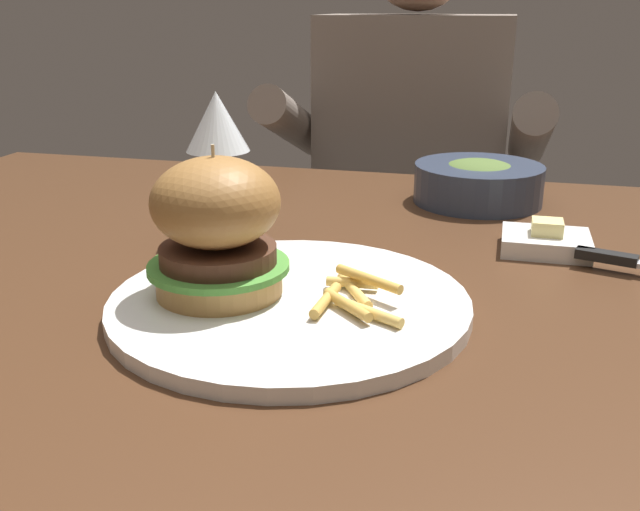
% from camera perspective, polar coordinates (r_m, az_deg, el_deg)
% --- Properties ---
extents(dining_table, '(1.45, 0.90, 0.74)m').
position_cam_1_polar(dining_table, '(0.77, 2.21, -6.64)').
color(dining_table, '#472B19').
rests_on(dining_table, ground).
extents(main_plate, '(0.32, 0.32, 0.01)m').
position_cam_1_polar(main_plate, '(0.63, -2.44, -3.88)').
color(main_plate, white).
rests_on(main_plate, dining_table).
extents(burger_sandwich, '(0.13, 0.13, 0.13)m').
position_cam_1_polar(burger_sandwich, '(0.63, -8.26, 2.30)').
color(burger_sandwich, '#B78447').
rests_on(burger_sandwich, main_plate).
extents(fries_pile, '(0.08, 0.10, 0.02)m').
position_cam_1_polar(fries_pile, '(0.61, 2.69, -3.14)').
color(fries_pile, '#EABC5B').
rests_on(fries_pile, main_plate).
extents(wine_glass, '(0.07, 0.07, 0.17)m').
position_cam_1_polar(wine_glass, '(0.80, -8.22, 9.97)').
color(wine_glass, silver).
rests_on(wine_glass, dining_table).
extents(butter_dish, '(0.09, 0.08, 0.04)m').
position_cam_1_polar(butter_dish, '(0.82, 17.60, 1.09)').
color(butter_dish, white).
rests_on(butter_dish, dining_table).
extents(soup_bowl, '(0.17, 0.17, 0.06)m').
position_cam_1_polar(soup_bowl, '(1.00, 12.54, 5.77)').
color(soup_bowl, '#2D384C').
rests_on(soup_bowl, dining_table).
extents(diner_person, '(0.51, 0.36, 1.18)m').
position_cam_1_polar(diner_person, '(1.48, 7.06, 2.19)').
color(diner_person, '#282833').
rests_on(diner_person, ground).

